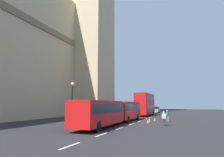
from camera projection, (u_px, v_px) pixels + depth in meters
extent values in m
plane|color=#262628|center=(137.00, 122.00, 26.85)|extent=(160.00, 160.00, 0.00)
cube|color=silver|center=(70.00, 146.00, 11.53)|extent=(2.20, 0.16, 0.01)
cube|color=silver|center=(101.00, 135.00, 15.77)|extent=(2.20, 0.16, 0.01)
cube|color=silver|center=(120.00, 128.00, 20.02)|extent=(2.20, 0.16, 0.01)
cube|color=silver|center=(131.00, 124.00, 24.26)|extent=(2.20, 0.16, 0.01)
cube|color=silver|center=(140.00, 121.00, 28.50)|extent=(2.20, 0.16, 0.01)
cube|color=silver|center=(146.00, 119.00, 32.74)|extent=(2.20, 0.16, 0.01)
cube|color=silver|center=(150.00, 117.00, 36.99)|extent=(2.20, 0.16, 0.01)
cube|color=silver|center=(154.00, 116.00, 41.23)|extent=(2.20, 0.16, 0.01)
cube|color=silver|center=(157.00, 115.00, 45.47)|extent=(2.20, 0.16, 0.01)
cube|color=#C6B284|center=(89.00, 3.00, 50.14)|extent=(10.36, 10.36, 58.15)
cube|color=red|center=(126.00, 110.00, 28.90)|extent=(8.63, 2.50, 2.50)
cube|color=#1E232D|center=(126.00, 107.00, 28.96)|extent=(7.94, 2.54, 0.90)
cube|color=red|center=(99.00, 113.00, 20.11)|extent=(8.63, 2.50, 2.50)
cube|color=#1E232D|center=(99.00, 108.00, 20.17)|extent=(7.94, 2.54, 0.90)
cylinder|color=#3F3F3F|center=(115.00, 111.00, 24.51)|extent=(2.38, 2.38, 2.25)
cylinder|color=black|center=(137.00, 117.00, 30.88)|extent=(1.00, 0.30, 1.00)
cylinder|color=black|center=(128.00, 119.00, 25.95)|extent=(1.00, 0.30, 1.00)
cylinder|color=black|center=(98.00, 127.00, 17.16)|extent=(1.00, 0.30, 1.00)
cube|color=red|center=(145.00, 108.00, 42.56)|extent=(10.77, 2.50, 2.40)
cube|color=black|center=(145.00, 107.00, 42.61)|extent=(9.69, 2.54, 0.84)
cube|color=red|center=(145.00, 98.00, 42.87)|extent=(10.55, 2.50, 2.10)
cube|color=black|center=(145.00, 98.00, 42.88)|extent=(9.69, 2.54, 0.84)
cylinder|color=black|center=(153.00, 113.00, 45.18)|extent=(1.00, 0.30, 1.00)
cylinder|color=black|center=(147.00, 114.00, 38.83)|extent=(1.00, 0.30, 1.00)
cube|color=gray|center=(156.00, 111.00, 55.65)|extent=(4.40, 1.80, 0.90)
cube|color=black|center=(156.00, 108.00, 55.57)|extent=(2.46, 1.66, 0.70)
cylinder|color=black|center=(160.00, 112.00, 56.60)|extent=(0.64, 0.30, 0.64)
cylinder|color=black|center=(158.00, 112.00, 54.00)|extent=(0.64, 0.30, 0.64)
cube|color=black|center=(148.00, 123.00, 24.94)|extent=(0.36, 0.36, 0.03)
cone|color=orange|center=(148.00, 121.00, 24.98)|extent=(0.28, 0.28, 0.55)
cylinder|color=white|center=(148.00, 121.00, 24.99)|extent=(0.17, 0.17, 0.08)
cube|color=black|center=(149.00, 122.00, 26.67)|extent=(0.36, 0.36, 0.03)
cone|color=orange|center=(149.00, 120.00, 26.71)|extent=(0.28, 0.28, 0.55)
cylinder|color=white|center=(149.00, 120.00, 26.71)|extent=(0.17, 0.17, 0.08)
cube|color=black|center=(155.00, 121.00, 28.10)|extent=(0.36, 0.36, 0.03)
cone|color=orange|center=(155.00, 119.00, 28.14)|extent=(0.28, 0.28, 0.55)
cylinder|color=white|center=(155.00, 119.00, 28.14)|extent=(0.17, 0.17, 0.08)
cylinder|color=black|center=(71.00, 124.00, 23.10)|extent=(0.32, 0.32, 0.30)
cylinder|color=black|center=(72.00, 105.00, 23.41)|extent=(0.16, 0.16, 4.80)
sphere|color=beige|center=(73.00, 84.00, 23.77)|extent=(0.44, 0.44, 0.44)
cylinder|color=#333333|center=(164.00, 122.00, 22.36)|extent=(0.16, 0.16, 0.86)
cylinder|color=#333333|center=(164.00, 122.00, 22.16)|extent=(0.16, 0.16, 0.86)
cube|color=silver|center=(164.00, 116.00, 22.36)|extent=(0.38, 0.46, 0.60)
sphere|color=beige|center=(164.00, 112.00, 22.41)|extent=(0.22, 0.22, 0.22)
cylinder|color=#726651|center=(167.00, 118.00, 28.16)|extent=(0.16, 0.16, 0.86)
cylinder|color=#726651|center=(168.00, 119.00, 28.03)|extent=(0.16, 0.16, 0.86)
cube|color=#267F4C|center=(167.00, 114.00, 28.19)|extent=(0.45, 0.35, 0.60)
sphere|color=tan|center=(167.00, 111.00, 28.25)|extent=(0.22, 0.22, 0.22)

